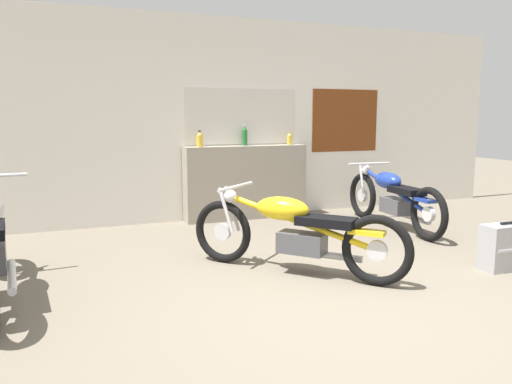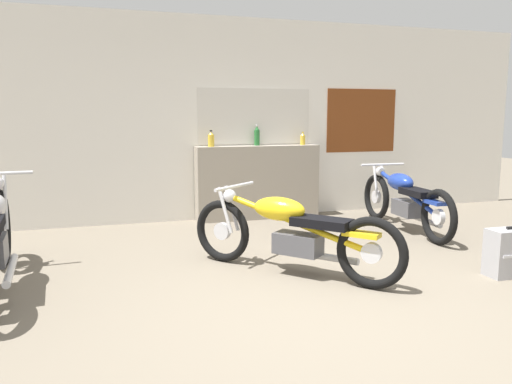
{
  "view_description": "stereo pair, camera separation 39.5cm",
  "coord_description": "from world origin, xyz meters",
  "px_view_note": "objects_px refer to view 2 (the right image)",
  "views": [
    {
      "loc": [
        -1.92,
        -3.09,
        1.45
      ],
      "look_at": [
        -0.07,
        1.47,
        0.7
      ],
      "focal_mm": 35.0,
      "sensor_mm": 36.0,
      "label": 1
    },
    {
      "loc": [
        -1.55,
        -3.22,
        1.45
      ],
      "look_at": [
        -0.07,
        1.47,
        0.7
      ],
      "focal_mm": 35.0,
      "sensor_mm": 36.0,
      "label": 2
    }
  ],
  "objects_px": {
    "bottle_center": "(303,139)",
    "motorcycle_blue": "(405,199)",
    "motorcycle_yellow": "(291,232)",
    "bottle_leftmost": "(211,139)",
    "bottle_left_center": "(257,136)"
  },
  "relations": [
    {
      "from": "bottle_center",
      "to": "motorcycle_blue",
      "type": "bearing_deg",
      "value": -56.76
    },
    {
      "from": "motorcycle_yellow",
      "to": "bottle_leftmost",
      "type": "bearing_deg",
      "value": 94.39
    },
    {
      "from": "bottle_left_center",
      "to": "motorcycle_blue",
      "type": "bearing_deg",
      "value": -41.32
    },
    {
      "from": "bottle_center",
      "to": "motorcycle_blue",
      "type": "xyz_separation_m",
      "value": [
        0.86,
        -1.31,
        -0.72
      ]
    },
    {
      "from": "bottle_center",
      "to": "bottle_leftmost",
      "type": "bearing_deg",
      "value": -178.49
    },
    {
      "from": "bottle_left_center",
      "to": "motorcycle_blue",
      "type": "xyz_separation_m",
      "value": [
        1.54,
        -1.36,
        -0.77
      ]
    },
    {
      "from": "motorcycle_yellow",
      "to": "bottle_left_center",
      "type": "bearing_deg",
      "value": 79.32
    },
    {
      "from": "bottle_leftmost",
      "to": "motorcycle_yellow",
      "type": "xyz_separation_m",
      "value": [
        0.19,
        -2.5,
        -0.74
      ]
    },
    {
      "from": "motorcycle_blue",
      "to": "motorcycle_yellow",
      "type": "xyz_separation_m",
      "value": [
        -2.03,
        -1.23,
        -0.0
      ]
    },
    {
      "from": "bottle_leftmost",
      "to": "motorcycle_yellow",
      "type": "bearing_deg",
      "value": -85.61
    },
    {
      "from": "motorcycle_blue",
      "to": "bottle_left_center",
      "type": "bearing_deg",
      "value": 138.68
    },
    {
      "from": "bottle_left_center",
      "to": "motorcycle_yellow",
      "type": "height_order",
      "value": "bottle_left_center"
    },
    {
      "from": "bottle_left_center",
      "to": "bottle_center",
      "type": "distance_m",
      "value": 0.68
    },
    {
      "from": "bottle_leftmost",
      "to": "motorcycle_blue",
      "type": "relative_size",
      "value": 0.11
    },
    {
      "from": "bottle_leftmost",
      "to": "motorcycle_blue",
      "type": "bearing_deg",
      "value": -29.89
    }
  ]
}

